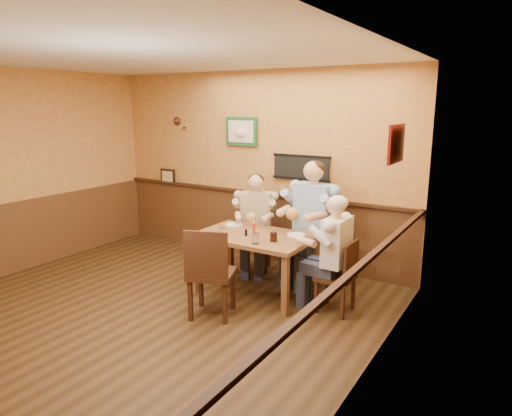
{
  "coord_description": "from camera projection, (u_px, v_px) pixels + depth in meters",
  "views": [
    {
      "loc": [
        3.59,
        -3.26,
        2.29
      ],
      "look_at": [
        0.8,
        1.26,
        1.1
      ],
      "focal_mm": 32.0,
      "sensor_mm": 36.0,
      "label": 1
    }
  ],
  "objects": [
    {
      "name": "room",
      "position": [
        147.0,
        165.0,
        4.75
      ],
      "size": [
        5.02,
        5.03,
        2.81
      ],
      "color": "black",
      "rests_on": "ground"
    },
    {
      "name": "dining_table",
      "position": [
        255.0,
        242.0,
        5.61
      ],
      "size": [
        1.4,
        0.9,
        0.75
      ],
      "color": "brown",
      "rests_on": "ground"
    },
    {
      "name": "chair_back_left",
      "position": [
        256.0,
        240.0,
        6.44
      ],
      "size": [
        0.53,
        0.53,
        0.87
      ],
      "primitive_type": null,
      "rotation": [
        0.0,
        0.0,
        0.4
      ],
      "color": "#3C2113",
      "rests_on": "ground"
    },
    {
      "name": "chair_back_right",
      "position": [
        313.0,
        245.0,
        5.99
      ],
      "size": [
        0.52,
        0.52,
        1.02
      ],
      "primitive_type": null,
      "rotation": [
        0.0,
        0.0,
        -0.12
      ],
      "color": "#3C2113",
      "rests_on": "ground"
    },
    {
      "name": "chair_right_end",
      "position": [
        336.0,
        276.0,
        5.13
      ],
      "size": [
        0.4,
        0.4,
        0.84
      ],
      "primitive_type": null,
      "rotation": [
        0.0,
        0.0,
        -1.58
      ],
      "color": "#3C2113",
      "rests_on": "ground"
    },
    {
      "name": "chair_near_side",
      "position": [
        212.0,
        271.0,
        5.02
      ],
      "size": [
        0.61,
        0.61,
        1.03
      ],
      "primitive_type": null,
      "rotation": [
        0.0,
        0.0,
        3.51
      ],
      "color": "#3C2113",
      "rests_on": "ground"
    },
    {
      "name": "diner_tan_shirt",
      "position": [
        256.0,
        228.0,
        6.4
      ],
      "size": [
        0.75,
        0.75,
        1.24
      ],
      "primitive_type": null,
      "rotation": [
        0.0,
        0.0,
        0.4
      ],
      "color": "tan",
      "rests_on": "ground"
    },
    {
      "name": "diner_blue_polo",
      "position": [
        313.0,
        229.0,
        5.94
      ],
      "size": [
        0.75,
        0.75,
        1.45
      ],
      "primitive_type": null,
      "rotation": [
        0.0,
        0.0,
        -0.12
      ],
      "color": "#8CAAD2",
      "rests_on": "ground"
    },
    {
      "name": "diner_white_elder",
      "position": [
        336.0,
        261.0,
        5.09
      ],
      "size": [
        0.56,
        0.56,
        1.21
      ],
      "primitive_type": null,
      "rotation": [
        0.0,
        0.0,
        -1.58
      ],
      "color": "silver",
      "rests_on": "ground"
    },
    {
      "name": "water_glass_left",
      "position": [
        222.0,
        232.0,
        5.48
      ],
      "size": [
        0.1,
        0.1,
        0.11
      ],
      "primitive_type": "cylinder",
      "rotation": [
        0.0,
        0.0,
        0.42
      ],
      "color": "white",
      "rests_on": "dining_table"
    },
    {
      "name": "water_glass_mid",
      "position": [
        256.0,
        238.0,
        5.21
      ],
      "size": [
        0.09,
        0.09,
        0.13
      ],
      "primitive_type": "cylinder",
      "rotation": [
        0.0,
        0.0,
        0.13
      ],
      "color": "silver",
      "rests_on": "dining_table"
    },
    {
      "name": "cola_tumbler",
      "position": [
        274.0,
        237.0,
        5.29
      ],
      "size": [
        0.1,
        0.1,
        0.11
      ],
      "primitive_type": "cylinder",
      "rotation": [
        0.0,
        0.0,
        0.27
      ],
      "color": "black",
      "rests_on": "dining_table"
    },
    {
      "name": "hot_sauce_bottle",
      "position": [
        254.0,
        228.0,
        5.56
      ],
      "size": [
        0.05,
        0.05,
        0.16
      ],
      "primitive_type": "cylinder",
      "rotation": [
        0.0,
        0.0,
        -0.2
      ],
      "color": "#B52B13",
      "rests_on": "dining_table"
    },
    {
      "name": "salt_shaker",
      "position": [
        253.0,
        231.0,
        5.59
      ],
      "size": [
        0.04,
        0.04,
        0.09
      ],
      "primitive_type": "cylinder",
      "rotation": [
        0.0,
        0.0,
        -0.35
      ],
      "color": "white",
      "rests_on": "dining_table"
    },
    {
      "name": "pepper_shaker",
      "position": [
        246.0,
        233.0,
        5.53
      ],
      "size": [
        0.04,
        0.04,
        0.08
      ],
      "primitive_type": "cylinder",
      "rotation": [
        0.0,
        0.0,
        0.32
      ],
      "color": "black",
      "rests_on": "dining_table"
    },
    {
      "name": "plate_far_left",
      "position": [
        234.0,
        224.0,
        6.04
      ],
      "size": [
        0.24,
        0.24,
        0.02
      ],
      "primitive_type": "cylinder",
      "rotation": [
        0.0,
        0.0,
        -0.0
      ],
      "color": "silver",
      "rests_on": "dining_table"
    },
    {
      "name": "plate_far_right",
      "position": [
        296.0,
        235.0,
        5.55
      ],
      "size": [
        0.3,
        0.3,
        0.02
      ],
      "primitive_type": "cylinder",
      "rotation": [
        0.0,
        0.0,
        -0.42
      ],
      "color": "white",
      "rests_on": "dining_table"
    }
  ]
}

